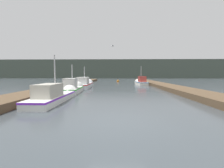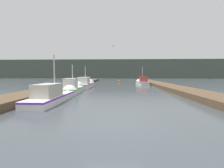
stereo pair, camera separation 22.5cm
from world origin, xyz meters
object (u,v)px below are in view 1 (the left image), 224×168
at_px(fishing_boat_1, 73,88).
at_px(fishing_boat_3, 141,82).
at_px(channel_buoy, 118,81).
at_px(seagull_lead, 113,46).
at_px(mooring_piling_1, 82,83).
at_px(fishing_boat_2, 85,84).
at_px(fishing_boat_0, 56,95).

relative_size(fishing_boat_1, fishing_boat_3, 0.98).
distance_m(channel_buoy, seagull_lead, 18.51).
distance_m(fishing_boat_3, seagull_lead, 10.50).
bearing_deg(channel_buoy, mooring_piling_1, -114.92).
bearing_deg(fishing_boat_2, fishing_boat_0, -91.05).
distance_m(fishing_boat_2, channel_buoy, 15.24).
xyz_separation_m(fishing_boat_2, fishing_boat_3, (8.38, 5.00, -0.01)).
bearing_deg(channel_buoy, fishing_boat_1, -103.30).
bearing_deg(fishing_boat_2, seagull_lead, -42.99).
distance_m(fishing_boat_1, fishing_boat_2, 5.42).
xyz_separation_m(fishing_boat_0, channel_buoy, (4.48, 24.57, -0.24)).
height_order(channel_buoy, seagull_lead, seagull_lead).
distance_m(fishing_boat_3, mooring_piling_1, 9.70).
bearing_deg(channel_buoy, seagull_lead, -92.53).
distance_m(fishing_boat_3, channel_buoy, 10.23).
relative_size(fishing_boat_0, fishing_boat_2, 0.96).
relative_size(fishing_boat_2, channel_buoy, 6.04).
bearing_deg(fishing_boat_0, fishing_boat_2, 90.69).
height_order(fishing_boat_3, channel_buoy, fishing_boat_3).
bearing_deg(fishing_boat_1, channel_buoy, 73.48).
relative_size(fishing_boat_0, mooring_piling_1, 6.40).
xyz_separation_m(fishing_boat_2, channel_buoy, (4.63, 14.52, -0.31)).
xyz_separation_m(mooring_piling_1, seagull_lead, (4.82, -5.79, 4.43)).
relative_size(mooring_piling_1, channel_buoy, 0.91).
xyz_separation_m(fishing_boat_3, channel_buoy, (-3.75, 9.52, -0.30)).
xyz_separation_m(fishing_boat_0, mooring_piling_1, (-1.12, 12.49, 0.09)).
distance_m(fishing_boat_0, mooring_piling_1, 12.54).
relative_size(fishing_boat_1, channel_buoy, 4.34).
distance_m(fishing_boat_1, fishing_boat_3, 13.42).
relative_size(fishing_boat_2, fishing_boat_3, 1.36).
bearing_deg(seagull_lead, fishing_boat_3, -35.34).
height_order(fishing_boat_1, fishing_boat_2, fishing_boat_2).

